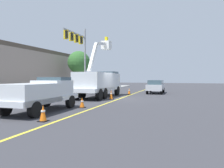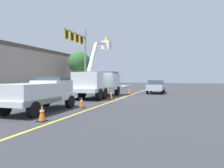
# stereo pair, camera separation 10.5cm
# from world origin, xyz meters

# --- Properties ---
(ground) EXTENTS (120.00, 120.00, 0.00)m
(ground) POSITION_xyz_m (0.00, 0.00, 0.00)
(ground) COLOR #38383D
(sidewalk_far_side) EXTENTS (60.10, 6.49, 0.12)m
(sidewalk_far_side) POSITION_xyz_m (-0.36, 7.50, 0.06)
(sidewalk_far_side) COLOR #9E9E99
(sidewalk_far_side) RESTS_ON ground
(lane_centre_stripe) EXTENTS (49.95, 2.57, 0.01)m
(lane_centre_stripe) POSITION_xyz_m (0.00, 0.00, 0.00)
(lane_centre_stripe) COLOR yellow
(lane_centre_stripe) RESTS_ON ground
(utility_bucket_truck) EXTENTS (8.31, 2.91, 6.40)m
(utility_bucket_truck) POSITION_xyz_m (0.68, 2.48, 1.60)
(utility_bucket_truck) COLOR silver
(utility_bucket_truck) RESTS_ON ground
(service_pickup_truck) EXTENTS (5.69, 2.41, 2.06)m
(service_pickup_truck) POSITION_xyz_m (-9.12, 2.01, 1.12)
(service_pickup_truck) COLOR silver
(service_pickup_truck) RESTS_ON ground
(passing_minivan) EXTENTS (4.89, 2.14, 1.69)m
(passing_minivan) POSITION_xyz_m (8.11, -2.15, 0.97)
(passing_minivan) COLOR silver
(passing_minivan) RESTS_ON ground
(traffic_cone_leading) EXTENTS (0.40, 0.40, 0.78)m
(traffic_cone_leading) POSITION_xyz_m (-11.44, 0.04, 0.38)
(traffic_cone_leading) COLOR black
(traffic_cone_leading) RESTS_ON ground
(traffic_cone_mid_front) EXTENTS (0.40, 0.40, 0.71)m
(traffic_cone_mid_front) POSITION_xyz_m (-6.81, 0.48, 0.35)
(traffic_cone_mid_front) COLOR black
(traffic_cone_mid_front) RESTS_ON ground
(traffic_cone_mid_rear) EXTENTS (0.40, 0.40, 0.88)m
(traffic_cone_mid_rear) POSITION_xyz_m (-1.04, 0.54, 0.44)
(traffic_cone_mid_rear) COLOR black
(traffic_cone_mid_rear) RESTS_ON ground
(traffic_cone_trailing) EXTENTS (0.40, 0.40, 0.78)m
(traffic_cone_trailing) POSITION_xyz_m (5.16, 0.56, 0.38)
(traffic_cone_trailing) COLOR black
(traffic_cone_trailing) RESTS_ON ground
(traffic_signal_mast) EXTENTS (5.69, 0.74, 8.41)m
(traffic_signal_mast) POSITION_xyz_m (3.99, 6.69, 5.82)
(traffic_signal_mast) COLOR gray
(traffic_signal_mast) RESTS_ON ground
(commercial_building_backdrop) EXTENTS (20.93, 9.06, 5.85)m
(commercial_building_backdrop) POSITION_xyz_m (3.38, 16.03, 2.93)
(commercial_building_backdrop) COLOR gray
(commercial_building_backdrop) RESTS_ON ground
(street_tree_right) EXTENTS (3.35, 3.35, 5.97)m
(street_tree_right) POSITION_xyz_m (8.83, 9.38, 4.27)
(street_tree_right) COLOR brown
(street_tree_right) RESTS_ON ground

